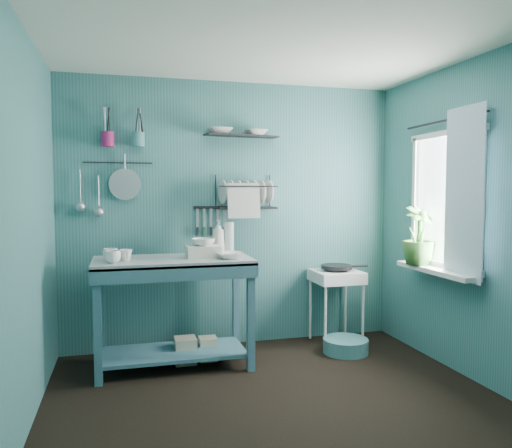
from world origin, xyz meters
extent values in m
plane|color=black|center=(0.00, 0.00, 0.00)|extent=(3.20, 3.20, 0.00)
plane|color=silver|center=(0.00, 0.00, 2.50)|extent=(3.20, 3.20, 0.00)
plane|color=#336969|center=(0.00, 1.50, 1.25)|extent=(3.20, 0.00, 3.20)
plane|color=#336969|center=(0.00, -1.50, 1.25)|extent=(3.20, 0.00, 3.20)
plane|color=#336969|center=(-1.60, 0.00, 1.25)|extent=(0.00, 3.00, 3.00)
plane|color=#336969|center=(1.60, 0.00, 1.25)|extent=(0.00, 3.00, 3.00)
cube|color=#386576|center=(-0.62, 1.00, 0.46)|extent=(1.37, 0.83, 0.92)
imported|color=silver|center=(-1.10, 0.84, 0.97)|extent=(0.12, 0.12, 0.10)
imported|color=silver|center=(-1.00, 0.94, 0.96)|extent=(0.14, 0.14, 0.09)
imported|color=silver|center=(-1.12, 1.00, 0.97)|extent=(0.17, 0.17, 0.10)
cube|color=beige|center=(-0.37, 0.98, 0.97)|extent=(0.28, 0.22, 0.10)
imported|color=silver|center=(-0.37, 0.98, 1.05)|extent=(0.20, 0.19, 0.06)
imported|color=beige|center=(-0.20, 1.20, 1.07)|extent=(0.11, 0.12, 0.30)
cylinder|color=silver|center=(-0.10, 1.22, 1.06)|extent=(0.09, 0.09, 0.28)
imported|color=silver|center=(-0.17, 0.85, 0.94)|extent=(0.22, 0.22, 0.05)
cube|color=white|center=(0.96, 1.25, 0.35)|extent=(0.49, 0.49, 0.71)
cylinder|color=black|center=(0.96, 1.25, 0.74)|extent=(0.30, 0.30, 0.03)
cube|color=black|center=(-0.22, 1.47, 1.32)|extent=(0.32, 0.07, 0.03)
cube|color=black|center=(0.09, 1.37, 1.47)|extent=(0.56, 0.28, 0.32)
cube|color=black|center=(0.06, 1.40, 1.99)|extent=(0.72, 0.28, 0.02)
imported|color=silver|center=(-0.14, 1.40, 2.05)|extent=(0.24, 0.24, 0.06)
imported|color=silver|center=(0.20, 1.40, 2.03)|extent=(0.21, 0.21, 0.05)
cylinder|color=#9A1C59|center=(-1.14, 1.42, 1.93)|extent=(0.11, 0.11, 0.13)
cylinder|color=teal|center=(-0.88, 1.42, 1.93)|extent=(0.11, 0.11, 0.13)
cylinder|color=#ADB0B5|center=(-1.00, 1.45, 1.53)|extent=(0.28, 0.03, 0.28)
cylinder|color=#ADB0B5|center=(-1.38, 1.46, 1.51)|extent=(0.01, 0.01, 0.30)
cylinder|color=#ADB0B5|center=(-1.23, 1.46, 1.46)|extent=(0.01, 0.01, 0.30)
cylinder|color=black|center=(-1.06, 1.47, 1.73)|extent=(0.60, 0.01, 0.01)
plane|color=white|center=(1.59, 0.45, 1.40)|extent=(0.00, 1.10, 1.10)
cube|color=white|center=(1.50, 0.45, 0.81)|extent=(0.16, 0.95, 0.04)
plane|color=white|center=(1.52, 0.15, 1.45)|extent=(0.00, 1.35, 1.35)
cylinder|color=black|center=(1.54, 0.45, 2.05)|extent=(0.02, 1.05, 0.02)
imported|color=#356729|center=(1.47, 0.66, 1.09)|extent=(0.37, 0.37, 0.51)
cube|color=tan|center=(-0.52, 1.05, 0.11)|extent=(0.18, 0.18, 0.22)
cube|color=tan|center=(-0.32, 1.08, 0.10)|extent=(0.15, 0.15, 0.20)
cylinder|color=teal|center=(0.92, 0.94, 0.07)|extent=(0.41, 0.41, 0.13)
camera|label=1|loc=(-1.02, -3.15, 1.48)|focal=35.00mm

